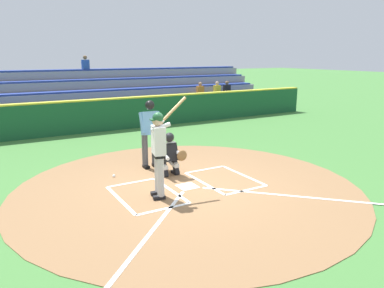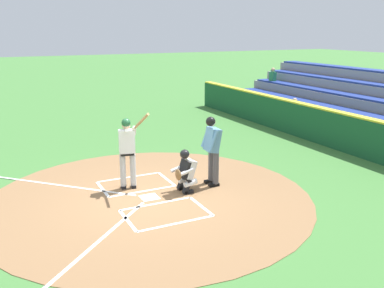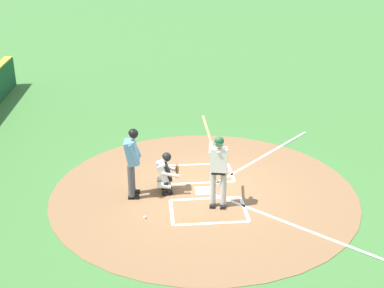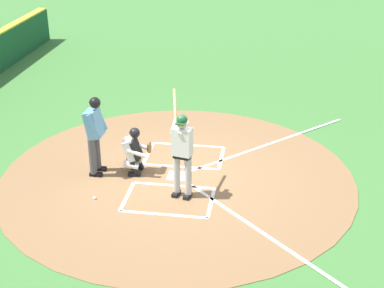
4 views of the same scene
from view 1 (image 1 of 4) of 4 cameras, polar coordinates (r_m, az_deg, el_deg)
name	(u,v)px [view 1 (image 1 of 4)]	position (r m, az deg, el deg)	size (l,w,h in m)	color
ground_plane	(187,187)	(8.71, -0.71, -6.67)	(120.00, 120.00, 0.00)	#427A38
dirt_circle	(187,187)	(8.71, -0.71, -6.63)	(8.00, 8.00, 0.01)	olive
home_plate_and_chalk	(208,199)	(8.00, 2.42, -8.45)	(7.93, 4.91, 0.01)	white
batter	(159,148)	(7.81, -5.14, -0.68)	(1.04, 0.55, 2.13)	#BCBCBC
catcher	(170,153)	(9.37, -3.47, -1.44)	(0.60, 0.60, 1.13)	black
plate_umpire	(150,129)	(9.94, -6.56, 2.27)	(0.59, 0.43, 1.86)	#4C4C51
baseball	(114,176)	(9.57, -12.03, -4.86)	(0.07, 0.07, 0.07)	white
backstop_wall	(96,115)	(15.34, -14.69, 4.31)	(22.00, 0.36, 1.31)	#19512D
bleacher_stand	(76,102)	(18.45, -17.51, 6.27)	(20.00, 4.25, 3.00)	gray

